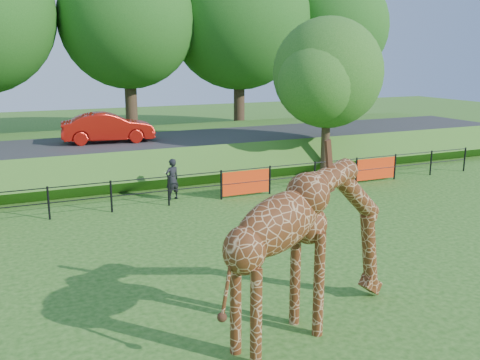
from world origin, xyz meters
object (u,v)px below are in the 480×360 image
Objects in this scene: car_red at (108,128)px; visitor at (172,179)px; tree_east at (329,77)px; giraffe at (313,248)px.

car_red is 5.70m from visitor.
tree_east reaches higher than visitor.
car_red is at bearing -95.25° from visitor.
visitor is at bearing 70.31° from giraffe.
giraffe is 15.65m from car_red.
car_red is at bearing 75.54° from giraffe.
tree_east is at bearing 37.99° from giraffe.
tree_east is (7.23, 0.89, 3.52)m from visitor.
car_red is at bearing 151.87° from tree_east.
tree_east is (7.60, 11.10, 2.66)m from giraffe.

